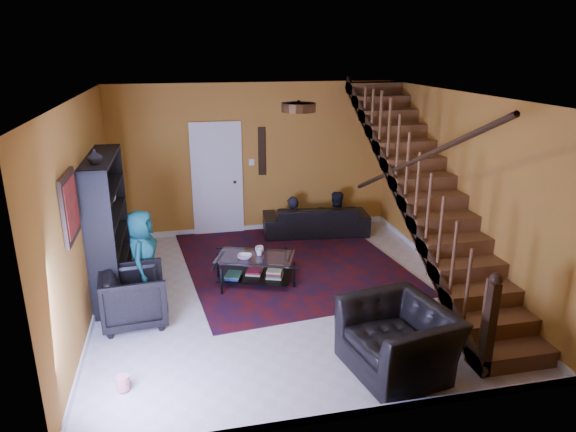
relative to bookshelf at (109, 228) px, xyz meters
name	(u,v)px	position (x,y,z in m)	size (l,w,h in m)	color
floor	(285,292)	(2.40, -0.60, -0.96)	(5.50, 5.50, 0.00)	beige
room	(189,261)	(1.07, 0.73, -0.91)	(5.50, 5.50, 5.50)	#B66928
staircase	(427,191)	(4.53, -0.60, 0.43)	(0.95, 5.02, 3.18)	brown
bookshelf	(109,228)	(0.00, 0.00, 0.00)	(0.35, 1.80, 2.00)	black
door	(217,181)	(1.70, 2.12, 0.06)	(0.82, 0.05, 2.05)	silver
framed_picture	(70,207)	(-0.17, -1.50, 0.79)	(0.04, 0.74, 0.74)	maroon
wall_hanging	(262,151)	(2.55, 2.13, 0.59)	(0.14, 0.03, 0.90)	black
ceiling_fixture	(299,107)	(2.40, -1.40, 1.78)	(0.40, 0.40, 0.10)	#3F2814
rug	(290,261)	(2.73, 0.48, -0.95)	(3.30, 3.77, 0.02)	#420B0D
sofa	(316,219)	(3.49, 1.70, -0.68)	(1.97, 0.77, 0.57)	black
armchair_left	(134,297)	(0.35, -1.02, -0.60)	(0.78, 0.81, 0.73)	black
armchair_right	(398,339)	(3.23, -2.68, -0.59)	(1.14, 1.00, 0.74)	black
person_adult_a	(292,227)	(3.05, 1.75, -0.81)	(0.44, 0.29, 1.21)	black
person_adult_b	(335,223)	(3.90, 1.75, -0.79)	(0.61, 0.47, 1.25)	black
person_child	(143,257)	(0.45, -0.42, -0.30)	(0.65, 0.42, 1.33)	#185E5B
coffee_table	(255,268)	(2.04, -0.19, -0.72)	(1.29, 1.01, 0.43)	black
cup_a	(260,250)	(2.13, -0.07, -0.48)	(0.13, 0.13, 0.10)	#999999
cup_b	(259,252)	(2.11, -0.15, -0.48)	(0.11, 0.11, 0.10)	#999999
bowl	(245,257)	(1.88, -0.23, -0.51)	(0.21, 0.21, 0.05)	#999999
vase	(95,156)	(0.00, -0.50, 1.13)	(0.18, 0.18, 0.19)	#999999
popcorn_bucket	(123,383)	(0.30, -2.44, -0.87)	(0.14, 0.14, 0.15)	red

